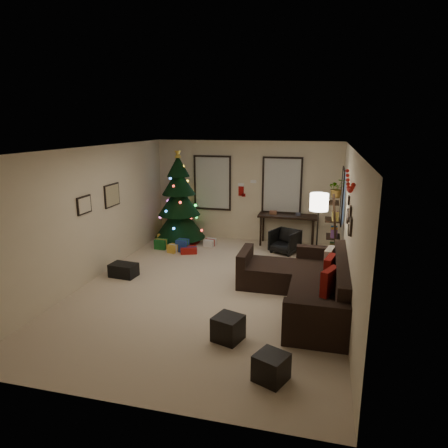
{
  "coord_description": "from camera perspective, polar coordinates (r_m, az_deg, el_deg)",
  "views": [
    {
      "loc": [
        2.03,
        -7.04,
        3.14
      ],
      "look_at": [
        0.1,
        0.6,
        1.15
      ],
      "focal_mm": 32.09,
      "sensor_mm": 36.0,
      "label": 1
    }
  ],
  "objects": [
    {
      "name": "desk_chair",
      "position": [
        10.06,
        8.66,
        -2.44
      ],
      "size": [
        0.74,
        0.72,
        0.59
      ],
      "primitive_type": "imported",
      "rotation": [
        0.0,
        0.0,
        -0.42
      ],
      "color": "black",
      "rests_on": "floor"
    },
    {
      "name": "wall_back",
      "position": [
        10.88,
        3.24,
        4.67
      ],
      "size": [
        5.0,
        0.0,
        5.0
      ],
      "primitive_type": "plane",
      "rotation": [
        1.57,
        0.0,
        0.0
      ],
      "color": "beige",
      "rests_on": "floor"
    },
    {
      "name": "art_abstract",
      "position": [
        8.25,
        -19.31,
        2.57
      ],
      "size": [
        0.04,
        0.45,
        0.35
      ],
      "color": "black",
      "rests_on": "wall_left"
    },
    {
      "name": "art_map",
      "position": [
        9.14,
        -15.68,
        3.96
      ],
      "size": [
        0.04,
        0.6,
        0.5
      ],
      "color": "black",
      "rests_on": "wall_left"
    },
    {
      "name": "ceiling",
      "position": [
        7.34,
        -1.94,
        10.73
      ],
      "size": [
        7.0,
        7.0,
        0.0
      ],
      "primitive_type": "plane",
      "rotation": [
        3.14,
        0.0,
        0.0
      ],
      "color": "white",
      "rests_on": "floor"
    },
    {
      "name": "wall_front",
      "position": [
        4.46,
        -14.52,
        -9.97
      ],
      "size": [
        5.0,
        0.0,
        5.0
      ],
      "primitive_type": "plane",
      "rotation": [
        -1.57,
        0.0,
        0.0
      ],
      "color": "beige",
      "rests_on": "floor"
    },
    {
      "name": "christmas_tree",
      "position": [
        10.78,
        -6.42,
        2.9
      ],
      "size": [
        1.37,
        1.37,
        2.54
      ],
      "rotation": [
        0.0,
        0.0,
        0.05
      ],
      "color": "black",
      "rests_on": "floor"
    },
    {
      "name": "floor",
      "position": [
        7.97,
        -1.77,
        -9.03
      ],
      "size": [
        7.0,
        7.0,
        0.0
      ],
      "primitive_type": "plane",
      "color": "beige",
      "rests_on": "ground"
    },
    {
      "name": "pillow_red_b",
      "position": [
        7.34,
        14.8,
        -6.23
      ],
      "size": [
        0.22,
        0.48,
        0.46
      ],
      "primitive_type": "cube",
      "rotation": [
        0.0,
        0.0,
        -0.22
      ],
      "color": "maroon",
      "rests_on": "sofa"
    },
    {
      "name": "wall_right",
      "position": [
        7.28,
        17.42,
        -0.72
      ],
      "size": [
        0.0,
        7.0,
        7.0
      ],
      "primitive_type": "plane",
      "rotation": [
        1.57,
        0.0,
        -1.57
      ],
      "color": "beige",
      "rests_on": "floor"
    },
    {
      "name": "window_back_right",
      "position": [
        10.69,
        8.25,
        5.46
      ],
      "size": [
        1.05,
        0.06,
        1.5
      ],
      "color": "#728CB2",
      "rests_on": "wall_back"
    },
    {
      "name": "presents",
      "position": [
        10.35,
        -6.4,
        -2.92
      ],
      "size": [
        1.5,
        1.01,
        0.3
      ],
      "rotation": [
        0.0,
        0.0,
        -0.31
      ],
      "color": "gold",
      "rests_on": "floor"
    },
    {
      "name": "garland",
      "position": [
        7.24,
        17.45,
        5.62
      ],
      "size": [
        0.08,
        1.9,
        0.3
      ],
      "primitive_type": null,
      "color": "#A5140C",
      "rests_on": "wall_right"
    },
    {
      "name": "gallery",
      "position": [
        7.16,
        17.42,
        0.86
      ],
      "size": [
        0.03,
        1.25,
        0.54
      ],
      "color": "black",
      "rests_on": "wall_right"
    },
    {
      "name": "window_back_left",
      "position": [
        11.04,
        -1.64,
        5.88
      ],
      "size": [
        1.05,
        0.06,
        1.5
      ],
      "color": "#728CB2",
      "rests_on": "wall_back"
    },
    {
      "name": "sofa",
      "position": [
        7.44,
        11.61,
        -8.61
      ],
      "size": [
        2.01,
        2.91,
        0.9
      ],
      "color": "black",
      "rests_on": "floor"
    },
    {
      "name": "desk",
      "position": [
        10.58,
        9.03,
        0.77
      ],
      "size": [
        1.52,
        0.54,
        0.82
      ],
      "color": "black",
      "rests_on": "floor"
    },
    {
      "name": "wall_left",
      "position": [
        8.56,
        -18.16,
        1.39
      ],
      "size": [
        0.0,
        7.0,
        7.0
      ],
      "primitive_type": "plane",
      "rotation": [
        1.57,
        0.0,
        1.57
      ],
      "color": "beige",
      "rests_on": "floor"
    },
    {
      "name": "floor_lamp",
      "position": [
        8.36,
        13.35,
        2.29
      ],
      "size": [
        0.37,
        0.37,
        1.76
      ],
      "rotation": [
        0.0,
        0.0,
        -0.12
      ],
      "color": "black",
      "rests_on": "floor"
    },
    {
      "name": "potted_plant",
      "position": [
        9.02,
        15.8,
        5.33
      ],
      "size": [
        0.62,
        0.58,
        0.54
      ],
      "primitive_type": "imported",
      "rotation": [
        0.0,
        0.0,
        0.4
      ],
      "color": "#4C4C4C",
      "rests_on": "bookshelf"
    },
    {
      "name": "ottoman_far",
      "position": [
        5.34,
        6.74,
        -19.62
      ],
      "size": [
        0.49,
        0.49,
        0.35
      ],
      "primitive_type": "cube",
      "rotation": [
        0.0,
        0.0,
        -0.42
      ],
      "color": "black",
      "rests_on": "floor"
    },
    {
      "name": "window_right_wall",
      "position": [
        9.74,
        16.59,
        3.88
      ],
      "size": [
        0.06,
        0.9,
        1.3
      ],
      "color": "#728CB2",
      "rests_on": "wall_right"
    },
    {
      "name": "ottoman_near",
      "position": [
        6.13,
        0.58,
        -14.63
      ],
      "size": [
        0.49,
        0.49,
        0.37
      ],
      "primitive_type": "cube",
      "rotation": [
        0.0,
        0.0,
        -0.32
      ],
      "color": "black",
      "rests_on": "floor"
    },
    {
      "name": "pillow_cream",
      "position": [
        7.87,
        14.78,
        -4.92
      ],
      "size": [
        0.22,
        0.46,
        0.44
      ],
      "primitive_type": "cube",
      "rotation": [
        0.0,
        0.0,
        -0.21
      ],
      "color": "#BEAC9A",
      "rests_on": "sofa"
    },
    {
      "name": "bookshelf",
      "position": [
        9.13,
        15.4,
        -1.04
      ],
      "size": [
        0.3,
        0.5,
        1.71
      ],
      "color": "black",
      "rests_on": "floor"
    },
    {
      "name": "stocking_left",
      "position": [
        10.9,
        2.5,
        4.93
      ],
      "size": [
        0.2,
        0.05,
        0.36
      ],
      "color": "#990F0C",
      "rests_on": "wall_back"
    },
    {
      "name": "pillow_red_a",
      "position": [
        6.76,
        14.82,
        -8.04
      ],
      "size": [
        0.3,
        0.47,
        0.46
      ],
      "primitive_type": "cube",
      "rotation": [
        0.0,
        0.0,
        -0.43
      ],
      "color": "maroon",
      "rests_on": "sofa"
    },
    {
      "name": "stocking_right",
      "position": [
        10.86,
        4.26,
        5.39
      ],
      "size": [
        0.2,
        0.05,
        0.36
      ],
      "color": "#990F0C",
      "rests_on": "wall_back"
    },
    {
      "name": "storage_bin",
      "position": [
        8.74,
        -14.11,
        -6.38
      ],
      "size": [
        0.58,
        0.42,
        0.27
      ],
      "primitive_type": "cube",
      "rotation": [
        0.0,
        0.0,
        -0.1
      ],
      "color": "black",
      "rests_on": "floor"
    }
  ]
}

